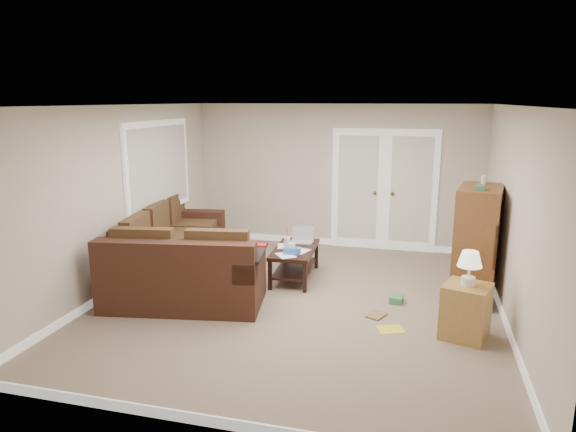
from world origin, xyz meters
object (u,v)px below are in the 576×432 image
(tv_armoire, at_px, (477,243))
(side_cabinet, at_px, (466,307))
(sectional_sofa, at_px, (178,259))
(coffee_table, at_px, (295,261))

(tv_armoire, distance_m, side_cabinet, 1.32)
(sectional_sofa, distance_m, coffee_table, 1.68)
(sectional_sofa, height_order, coffee_table, sectional_sofa)
(coffee_table, distance_m, side_cabinet, 2.67)
(sectional_sofa, bearing_deg, tv_armoire, -2.17)
(tv_armoire, bearing_deg, sectional_sofa, -162.65)
(coffee_table, bearing_deg, tv_armoire, -6.52)
(sectional_sofa, bearing_deg, side_cabinet, -20.35)
(sectional_sofa, xyz_separation_m, tv_armoire, (4.00, 0.50, 0.39))
(coffee_table, bearing_deg, side_cabinet, -34.55)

